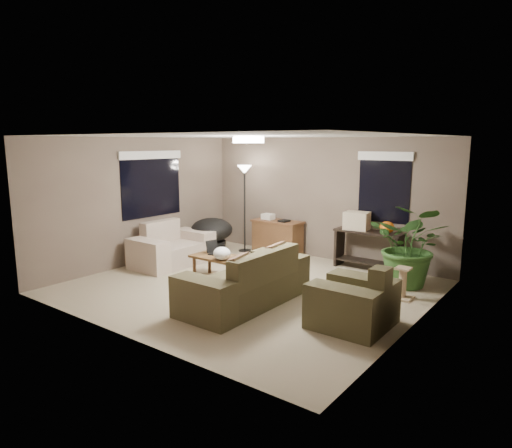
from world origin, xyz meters
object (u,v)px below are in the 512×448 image
Objects in this scene: houseplant at (411,255)px; coffee_table at (219,260)px; loveseat at (171,249)px; main_sofa at (248,285)px; papasan_chair at (212,233)px; armchair at (354,304)px; console_table at (368,247)px; cat_scratching_post at (402,285)px; floor_lamp at (244,180)px; desk at (277,237)px.

coffee_table is at bearing -150.24° from houseplant.
loveseat is at bearing 172.29° from coffee_table.
main_sofa is 2.14× the size of papasan_chair.
armchair is 4.50m from papasan_chair.
armchair is 2.85m from console_table.
loveseat is 4.52m from houseplant.
main_sofa is 1.64m from armchair.
floor_lamp is at bearing 165.72° from cat_scratching_post.
floor_lamp is 1.35× the size of houseplant.
armchair is 0.97× the size of papasan_chair.
loveseat reaches higher than papasan_chair.
desk is 1.45m from floor_lamp.
desk reaches higher than cat_scratching_post.
main_sofa is 1.37× the size of loveseat.
desk is at bearing 139.07° from armchair.
armchair is at bearing -95.88° from cat_scratching_post.
desk is 2.20× the size of cat_scratching_post.
floor_lamp is (0.37, 0.68, 1.13)m from papasan_chair.
main_sofa is at bearing -63.88° from desk.
main_sofa and loveseat have the same top height.
armchair reaches higher than cat_scratching_post.
main_sofa is 3.63m from floor_lamp.
main_sofa is at bearing -30.18° from coffee_table.
armchair is 2.00× the size of cat_scratching_post.
papasan_chair is (-1.34, 1.27, 0.11)m from coffee_table.
loveseat is at bearing -148.81° from console_table.
floor_lamp is at bearing 147.13° from armchair.
loveseat is 2.29m from desk.
armchair is 0.52× the size of floor_lamp.
desk is 0.58× the size of floor_lamp.
papasan_chair reaches higher than cat_scratching_post.
papasan_chair is 1.37m from floor_lamp.
papasan_chair is 2.05× the size of cat_scratching_post.
main_sofa is 1.36m from coffee_table.
cat_scratching_post is at bearing 9.72° from loveseat.
armchair is at bearing -32.87° from floor_lamp.
desk is (-3.00, 2.60, 0.08)m from armchair.
coffee_table is at bearing -63.59° from floor_lamp.
floor_lamp is (-2.81, -0.24, 1.16)m from console_table.
cat_scratching_post is at bearing -80.48° from houseplant.
papasan_chair is at bearing 136.52° from coffee_table.
coffee_table is 0.71× the size of houseplant.
loveseat is 1.60× the size of armchair.
floor_lamp reaches higher than console_table.
main_sofa is 3.11m from desk.
main_sofa is 2.86m from houseplant.
main_sofa is 1.56× the size of houseplant.
cat_scratching_post is at bearing -14.28° from floor_lamp.
desk is 3.36m from cat_scratching_post.
houseplant is (0.04, 2.11, 0.25)m from armchair.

